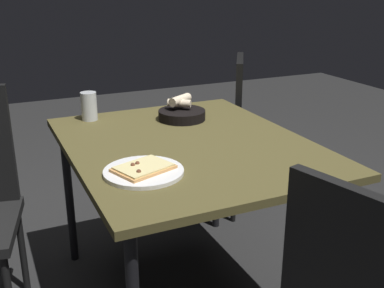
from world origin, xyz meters
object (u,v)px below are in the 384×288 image
(bread_basket, at_px, (181,113))
(dining_table, at_px, (187,156))
(pizza_plate, at_px, (144,171))
(chair_spare, at_px, (220,127))
(beer_glass, at_px, (89,108))

(bread_basket, bearing_deg, dining_table, 70.96)
(dining_table, xyz_separation_m, pizza_plate, (0.27, 0.23, 0.07))
(bread_basket, distance_m, chair_spare, 0.66)
(pizza_plate, distance_m, chair_spare, 1.29)
(chair_spare, bearing_deg, dining_table, 53.78)
(dining_table, relative_size, beer_glass, 8.75)
(pizza_plate, height_order, bread_basket, bread_basket)
(pizza_plate, relative_size, chair_spare, 0.29)
(pizza_plate, height_order, beer_glass, beer_glass)
(pizza_plate, bearing_deg, bread_basket, -124.63)
(pizza_plate, relative_size, beer_glass, 2.10)
(dining_table, distance_m, beer_glass, 0.57)
(bread_basket, height_order, beer_glass, beer_glass)
(beer_glass, relative_size, chair_spare, 0.14)
(beer_glass, bearing_deg, bread_basket, 156.49)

